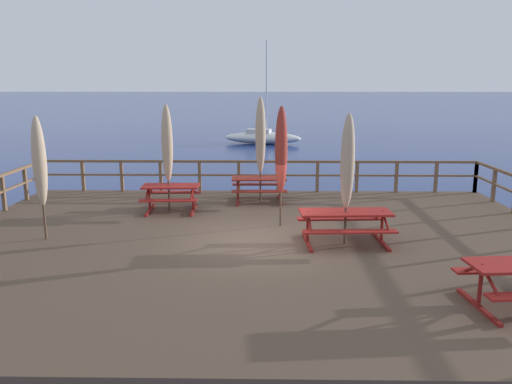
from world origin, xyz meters
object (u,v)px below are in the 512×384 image
patio_umbrella_tall_back_right (39,162)px  sailboat_distant (262,137)px  patio_umbrella_short_front (167,144)px  picnic_table_front_left (345,220)px  picnic_table_mid_left (259,184)px  patio_umbrella_tall_front (348,162)px  patio_umbrella_short_mid (281,151)px  patio_umbrella_tall_mid_left (260,136)px  picnic_table_back_right (171,193)px

patio_umbrella_tall_back_right → sailboat_distant: size_ratio=0.38×
patio_umbrella_short_front → sailboat_distant: size_ratio=0.40×
picnic_table_front_left → patio_umbrella_short_front: bearing=146.8°
picnic_table_mid_left → patio_umbrella_tall_front: (2.05, -4.35, 1.37)m
patio_umbrella_short_front → patio_umbrella_short_mid: size_ratio=0.99×
patio_umbrella_tall_mid_left → patio_umbrella_short_mid: bearing=-79.1°
patio_umbrella_tall_mid_left → patio_umbrella_tall_front: bearing=-65.6°
picnic_table_front_left → patio_umbrella_short_front: 5.76m
patio_umbrella_tall_mid_left → patio_umbrella_short_mid: (0.55, -2.87, -0.10)m
patio_umbrella_tall_front → picnic_table_back_right: bearing=146.4°
patio_umbrella_tall_mid_left → sailboat_distant: bearing=90.2°
picnic_table_mid_left → patio_umbrella_tall_mid_left: (0.04, 0.05, 1.53)m
picnic_table_mid_left → patio_umbrella_short_mid: size_ratio=0.56×
patio_umbrella_tall_back_right → sailboat_distant: bearing=79.6°
patio_umbrella_tall_mid_left → patio_umbrella_short_mid: size_ratio=1.05×
patio_umbrella_tall_back_right → patio_umbrella_short_front: 3.77m
picnic_table_back_right → patio_umbrella_short_front: size_ratio=0.54×
patio_umbrella_short_mid → patio_umbrella_tall_mid_left: bearing=100.9°
picnic_table_mid_left → picnic_table_front_left: 4.75m
patio_umbrella_short_front → patio_umbrella_tall_front: bearing=-33.8°
sailboat_distant → patio_umbrella_tall_back_right: bearing=-100.4°
patio_umbrella_tall_mid_left → patio_umbrella_tall_back_right: size_ratio=1.11×
picnic_table_back_right → sailboat_distant: bearing=84.2°
picnic_table_front_left → patio_umbrella_tall_back_right: 7.23m
picnic_table_front_left → picnic_table_back_right: size_ratio=1.29×
patio_umbrella_short_mid → sailboat_distant: sailboat_distant is taller
patio_umbrella_short_front → sailboat_distant: (2.60, 24.63, -2.33)m
patio_umbrella_short_front → patio_umbrella_short_mid: 3.59m
patio_umbrella_tall_front → sailboat_distant: 27.92m
picnic_table_mid_left → patio_umbrella_short_front: bearing=-154.9°
patio_umbrella_short_front → sailboat_distant: bearing=84.0°
picnic_table_mid_left → picnic_table_back_right: bearing=-153.0°
patio_umbrella_short_front → sailboat_distant: 24.88m
picnic_table_front_left → patio_umbrella_short_mid: 2.51m
patio_umbrella_tall_mid_left → picnic_table_front_left: bearing=-65.2°
patio_umbrella_tall_front → patio_umbrella_short_mid: patio_umbrella_short_mid is taller
picnic_table_mid_left → patio_umbrella_tall_front: 5.00m
patio_umbrella_tall_back_right → sailboat_distant: 28.06m
picnic_table_mid_left → patio_umbrella_short_mid: 3.22m
patio_umbrella_tall_mid_left → patio_umbrella_short_front: size_ratio=1.06×
picnic_table_mid_left → picnic_table_back_right: 2.86m
picnic_table_mid_left → patio_umbrella_tall_back_right: (-5.06, -4.11, 1.32)m
patio_umbrella_tall_mid_left → patio_umbrella_tall_back_right: (-5.10, -4.16, -0.21)m
picnic_table_front_left → patio_umbrella_tall_back_right: (-7.11, 0.18, 1.31)m
patio_umbrella_tall_mid_left → patio_umbrella_tall_back_right: patio_umbrella_tall_mid_left is taller
picnic_table_mid_left → sailboat_distant: 23.42m
patio_umbrella_tall_front → sailboat_distant: size_ratio=0.39×
picnic_table_back_right → patio_umbrella_short_mid: 3.78m
sailboat_distant → patio_umbrella_tall_mid_left: bearing=-89.8°
picnic_table_front_left → patio_umbrella_tall_mid_left: (-2.01, 4.34, 1.52)m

